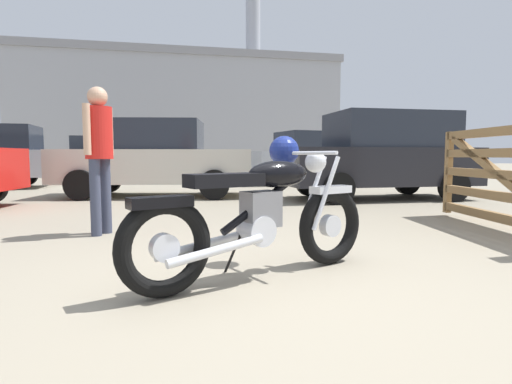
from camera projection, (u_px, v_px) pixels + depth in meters
The scene contains 8 objects.
ground_plane at pixel (269, 289), 2.76m from camera, with size 80.00×80.00×0.00m, color gray.
vintage_motorcycle at pixel (263, 211), 3.01m from camera, with size 1.97×1.02×1.07m.
bystander at pixel (99, 145), 4.60m from camera, with size 0.30×0.41×1.66m.
white_estate_far at pixel (381, 155), 8.53m from camera, with size 3.93×1.89×1.78m.
pale_sedan_back at pixel (156, 159), 9.11m from camera, with size 4.44×2.50×1.67m.
blue_hatchback_right at pixel (311, 158), 13.35m from camera, with size 4.42×2.43×1.67m.
silver_sedan_mid at pixel (114, 155), 17.78m from camera, with size 4.95×2.62×1.74m.
industrial_building at pixel (183, 114), 30.76m from camera, with size 22.13×8.85×17.99m.
Camera 1 is at (-0.67, -2.61, 0.89)m, focal length 28.79 mm.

